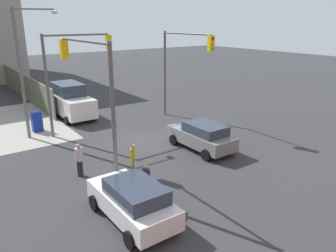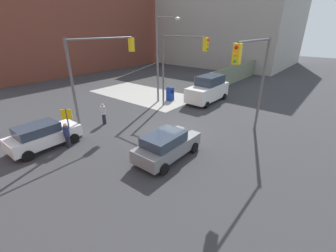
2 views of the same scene
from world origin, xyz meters
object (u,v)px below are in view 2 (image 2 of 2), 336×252
street_lamp_corner (160,55)px  smokestack (145,22)px  mailbox_blue (170,93)px  traffic_signal_nw_corner (99,66)px  pedestrian_waiting (103,113)px  traffic_signal_ne_corner (179,59)px  traffic_signal_se_corner (254,71)px  sedan_white (43,135)px  van_white_delivery (208,89)px  pedestrian_crossing (67,135)px  hatchback_gray (167,145)px

street_lamp_corner → smokestack: bearing=46.3°
mailbox_blue → traffic_signal_nw_corner: bearing=-176.7°
street_lamp_corner → mailbox_blue: (1.01, -0.43, -3.94)m
traffic_signal_nw_corner → street_lamp_corner: street_lamp_corner is taller
mailbox_blue → pedestrian_waiting: (-8.20, 0.20, 0.11)m
traffic_signal_nw_corner → street_lamp_corner: bearing=7.0°
smokestack → pedestrian_waiting: bearing=-141.1°
traffic_signal_nw_corner → pedestrian_waiting: 3.85m
traffic_signal_ne_corner → mailbox_blue: (1.70, 2.25, -3.82)m
mailbox_blue → pedestrian_waiting: size_ratio=0.85×
traffic_signal_se_corner → street_lamp_corner: size_ratio=0.81×
traffic_signal_ne_corner → street_lamp_corner: size_ratio=0.81×
smokestack → sedan_white: 44.00m
traffic_signal_nw_corner → van_white_delivery: (10.75, -2.70, -3.36)m
mailbox_blue → pedestrian_crossing: 12.06m
traffic_signal_ne_corner → van_white_delivery: size_ratio=1.20×
van_white_delivery → hatchback_gray: bearing=-161.8°
traffic_signal_ne_corner → pedestrian_crossing: traffic_signal_ne_corner is taller
street_lamp_corner → hatchback_gray: bearing=-137.6°
mailbox_blue → pedestrian_crossing: (-12.00, -1.20, 0.09)m
mailbox_blue → sedan_white: bearing=-180.0°
traffic_signal_se_corner → traffic_signal_ne_corner: bearing=74.1°
traffic_signal_se_corner → pedestrian_waiting: (-4.44, 9.70, -3.76)m
traffic_signal_nw_corner → sedan_white: 5.83m
smokestack → street_lamp_corner: smokestack is taller
smokestack → sedan_white: bearing=-144.8°
street_lamp_corner → hatchback_gray: street_lamp_corner is taller
traffic_signal_nw_corner → traffic_signal_ne_corner: 7.08m
mailbox_blue → van_white_delivery: van_white_delivery is taller
sedan_white → pedestrian_waiting: size_ratio=2.51×
traffic_signal_se_corner → mailbox_blue: 10.92m
traffic_signal_nw_corner → hatchback_gray: traffic_signal_nw_corner is taller
hatchback_gray → van_white_delivery: van_white_delivery is taller
sedan_white → pedestrian_waiting: bearing=2.5°
smokestack → mailbox_blue: 34.44m
traffic_signal_se_corner → mailbox_blue: size_ratio=4.55×
mailbox_blue → hatchback_gray: bearing=-142.7°
mailbox_blue → pedestrian_waiting: 8.20m
traffic_signal_ne_corner → street_lamp_corner: street_lamp_corner is taller
traffic_signal_se_corner → mailbox_blue: traffic_signal_se_corner is taller
traffic_signal_ne_corner → street_lamp_corner: (0.69, 2.68, 0.12)m
van_white_delivery → traffic_signal_nw_corner: bearing=165.9°
street_lamp_corner → van_white_delivery: (3.21, -3.63, -3.42)m
van_white_delivery → pedestrian_crossing: van_white_delivery is taller
traffic_signal_se_corner → hatchback_gray: size_ratio=1.51×
traffic_signal_se_corner → street_lamp_corner: 10.30m
sedan_white → pedestrian_waiting: (4.75, 0.21, 0.03)m
traffic_signal_ne_corner → sedan_white: bearing=168.7°
traffic_signal_nw_corner → sedan_white: traffic_signal_nw_corner is taller
smokestack → hatchback_gray: bearing=-134.7°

